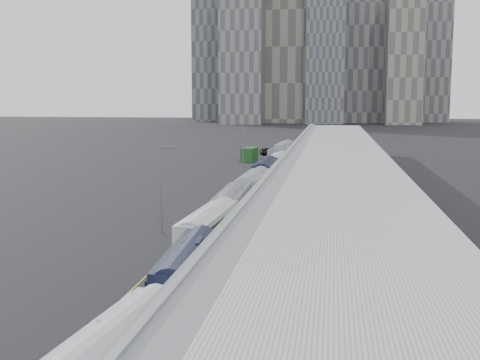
% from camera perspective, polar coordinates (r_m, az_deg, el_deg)
% --- Properties ---
extents(sidewalk, '(10.00, 170.00, 0.12)m').
position_cam_1_polar(sidewalk, '(73.55, 5.97, -2.83)').
color(sidewalk, gray).
rests_on(sidewalk, ground).
extents(lane_line, '(0.12, 160.00, 0.02)m').
position_cam_1_polar(lane_line, '(74.78, -2.10, -2.65)').
color(lane_line, gold).
rests_on(lane_line, ground).
extents(depot, '(12.45, 160.40, 7.20)m').
position_cam_1_polar(depot, '(72.92, 9.14, -0.23)').
color(depot, gray).
rests_on(depot, ground).
extents(skyline, '(145.00, 64.00, 120.00)m').
position_cam_1_polar(skyline, '(343.77, 6.34, 13.95)').
color(skyline, slate).
rests_on(skyline, ground).
extents(bus_1, '(3.17, 12.60, 3.65)m').
position_cam_1_polar(bus_1, '(41.87, -4.96, -8.90)').
color(bus_1, '#161A32').
rests_on(bus_1, ground).
extents(bus_2, '(3.29, 13.08, 3.79)m').
position_cam_1_polar(bus_2, '(53.95, -3.00, -5.02)').
color(bus_2, silver).
rests_on(bus_2, ground).
extents(bus_3, '(2.90, 13.07, 3.81)m').
position_cam_1_polar(bus_3, '(66.14, -0.71, -2.62)').
color(bus_3, gray).
rests_on(bus_3, ground).
extents(bus_4, '(3.16, 13.55, 3.94)m').
position_cam_1_polar(bus_4, '(79.28, 1.31, -0.85)').
color(bus_4, '#96999F').
rests_on(bus_4, ground).
extents(bus_5, '(3.04, 13.72, 4.00)m').
position_cam_1_polar(bus_5, '(94.72, 2.42, 0.58)').
color(bus_5, '#161A32').
rests_on(bus_5, ground).
extents(bus_6, '(3.49, 12.37, 3.57)m').
position_cam_1_polar(bus_6, '(109.35, 3.49, 1.44)').
color(bus_6, white).
rests_on(bus_6, ground).
extents(bus_7, '(3.95, 13.27, 3.82)m').
position_cam_1_polar(bus_7, '(124.15, 3.80, 2.24)').
color(bus_7, gray).
rests_on(bus_7, ground).
extents(bus_8, '(3.36, 13.33, 3.86)m').
position_cam_1_polar(bus_8, '(135.39, 4.21, 2.70)').
color(bus_8, '#A5A8AF').
rests_on(bus_8, ground).
extents(tree_1, '(2.79, 2.79, 5.02)m').
position_cam_1_polar(tree_1, '(48.07, 0.20, -4.14)').
color(tree_1, black).
rests_on(tree_1, ground).
extents(tree_2, '(1.78, 1.78, 4.44)m').
position_cam_1_polar(tree_2, '(71.37, 3.46, -0.31)').
color(tree_2, black).
rests_on(tree_2, ground).
extents(tree_3, '(1.31, 1.31, 4.34)m').
position_cam_1_polar(tree_3, '(101.82, 5.20, 2.13)').
color(tree_3, black).
rests_on(tree_3, ground).
extents(tree_4, '(1.57, 1.57, 4.04)m').
position_cam_1_polar(tree_4, '(119.33, 5.66, 2.77)').
color(tree_4, black).
rests_on(tree_4, ground).
extents(tree_5, '(2.48, 2.48, 4.83)m').
position_cam_1_polar(tree_5, '(144.19, 5.95, 3.76)').
color(tree_5, black).
rests_on(tree_5, ground).
extents(street_lamp_near, '(2.04, 0.22, 8.85)m').
position_cam_1_polar(street_lamp_near, '(60.23, -7.34, -0.33)').
color(street_lamp_near, '#59595E').
rests_on(street_lamp_near, ground).
extents(street_lamp_far, '(2.04, 0.22, 8.91)m').
position_cam_1_polar(street_lamp_far, '(118.14, 0.38, 3.70)').
color(street_lamp_far, '#59595E').
rests_on(street_lamp_far, ground).
extents(shipping_container, '(3.29, 5.73, 2.98)m').
position_cam_1_polar(shipping_container, '(129.64, 0.90, 2.43)').
color(shipping_container, '#154419').
rests_on(shipping_container, ground).
extents(suv, '(3.85, 6.22, 1.61)m').
position_cam_1_polar(suv, '(144.88, 2.50, 2.72)').
color(suv, black).
rests_on(suv, ground).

